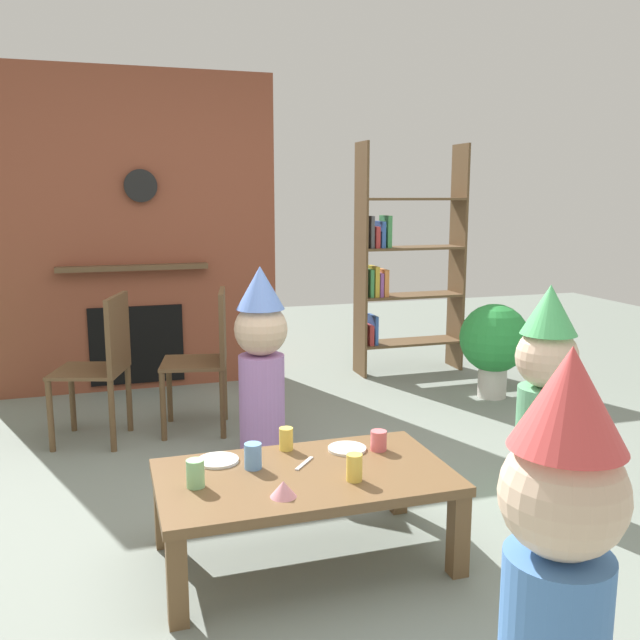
# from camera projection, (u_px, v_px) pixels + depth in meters

# --- Properties ---
(ground_plane) EXTENTS (12.00, 12.00, 0.00)m
(ground_plane) POSITION_uv_depth(u_px,v_px,m) (315.00, 521.00, 3.18)
(ground_plane) COLOR gray
(brick_fireplace_feature) EXTENTS (2.20, 0.28, 2.40)m
(brick_fireplace_feature) POSITION_uv_depth(u_px,v_px,m) (131.00, 234.00, 5.20)
(brick_fireplace_feature) COLOR brown
(brick_fireplace_feature) RESTS_ON ground_plane
(bookshelf) EXTENTS (0.90, 0.28, 1.90)m
(bookshelf) POSITION_uv_depth(u_px,v_px,m) (401.00, 267.00, 5.71)
(bookshelf) COLOR brown
(bookshelf) RESTS_ON ground_plane
(coffee_table) EXTENTS (1.18, 0.67, 0.38)m
(coffee_table) POSITION_uv_depth(u_px,v_px,m) (305.00, 485.00, 2.78)
(coffee_table) COLOR brown
(coffee_table) RESTS_ON ground_plane
(paper_cup_near_left) EXTENTS (0.07, 0.07, 0.11)m
(paper_cup_near_left) POSITION_uv_depth(u_px,v_px,m) (253.00, 456.00, 2.80)
(paper_cup_near_left) COLOR #669EE0
(paper_cup_near_left) RESTS_ON coffee_table
(paper_cup_near_right) EXTENTS (0.06, 0.06, 0.11)m
(paper_cup_near_right) POSITION_uv_depth(u_px,v_px,m) (354.00, 467.00, 2.69)
(paper_cup_near_right) COLOR #F2CC4C
(paper_cup_near_right) RESTS_ON coffee_table
(paper_cup_center) EXTENTS (0.07, 0.07, 0.09)m
(paper_cup_center) POSITION_uv_depth(u_px,v_px,m) (379.00, 441.00, 3.01)
(paper_cup_center) COLOR #E5666B
(paper_cup_center) RESTS_ON coffee_table
(paper_cup_far_left) EXTENTS (0.06, 0.06, 0.10)m
(paper_cup_far_left) POSITION_uv_depth(u_px,v_px,m) (286.00, 439.00, 3.01)
(paper_cup_far_left) COLOR #F2CC4C
(paper_cup_far_left) RESTS_ON coffee_table
(paper_cup_far_right) EXTENTS (0.07, 0.07, 0.11)m
(paper_cup_far_right) POSITION_uv_depth(u_px,v_px,m) (195.00, 473.00, 2.63)
(paper_cup_far_right) COLOR #8CD18C
(paper_cup_far_right) RESTS_ON coffee_table
(paper_plate_front) EXTENTS (0.17, 0.17, 0.01)m
(paper_plate_front) POSITION_uv_depth(u_px,v_px,m) (347.00, 449.00, 3.02)
(paper_plate_front) COLOR white
(paper_plate_front) RESTS_ON coffee_table
(paper_plate_rear) EXTENTS (0.17, 0.17, 0.01)m
(paper_plate_rear) POSITION_uv_depth(u_px,v_px,m) (218.00, 460.00, 2.88)
(paper_plate_rear) COLOR white
(paper_plate_rear) RESTS_ON coffee_table
(birthday_cake_slice) EXTENTS (0.10, 0.10, 0.06)m
(birthday_cake_slice) POSITION_uv_depth(u_px,v_px,m) (283.00, 489.00, 2.54)
(birthday_cake_slice) COLOR pink
(birthday_cake_slice) RESTS_ON coffee_table
(table_fork) EXTENTS (0.11, 0.12, 0.01)m
(table_fork) POSITION_uv_depth(u_px,v_px,m) (304.00, 463.00, 2.86)
(table_fork) COLOR silver
(table_fork) RESTS_ON coffee_table
(child_with_cone_hat) EXTENTS (0.31, 0.31, 1.14)m
(child_with_cone_hat) POSITION_uv_depth(u_px,v_px,m) (559.00, 557.00, 1.70)
(child_with_cone_hat) COLOR #4C7FC6
(child_with_cone_hat) RESTS_ON ground_plane
(child_in_pink) EXTENTS (0.30, 0.30, 1.07)m
(child_in_pink) POSITION_uv_depth(u_px,v_px,m) (545.00, 389.00, 3.30)
(child_in_pink) COLOR #66B27F
(child_in_pink) RESTS_ON ground_plane
(child_by_the_chairs) EXTENTS (0.30, 0.30, 1.10)m
(child_by_the_chairs) POSITION_uv_depth(u_px,v_px,m) (261.00, 356.00, 3.90)
(child_by_the_chairs) COLOR #B27FCC
(child_by_the_chairs) RESTS_ON ground_plane
(dining_chair_left) EXTENTS (0.50, 0.50, 0.90)m
(dining_chair_left) POSITION_uv_depth(u_px,v_px,m) (104.00, 360.00, 4.12)
(dining_chair_left) COLOR brown
(dining_chair_left) RESTS_ON ground_plane
(dining_chair_middle) EXTENTS (0.47, 0.47, 0.90)m
(dining_chair_middle) POSITION_uv_depth(u_px,v_px,m) (208.00, 352.00, 4.33)
(dining_chair_middle) COLOR brown
(dining_chair_middle) RESTS_ON ground_plane
(potted_plant_tall) EXTENTS (0.51, 0.51, 0.70)m
(potted_plant_tall) POSITION_uv_depth(u_px,v_px,m) (494.00, 341.00, 5.05)
(potted_plant_tall) COLOR beige
(potted_plant_tall) RESTS_ON ground_plane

